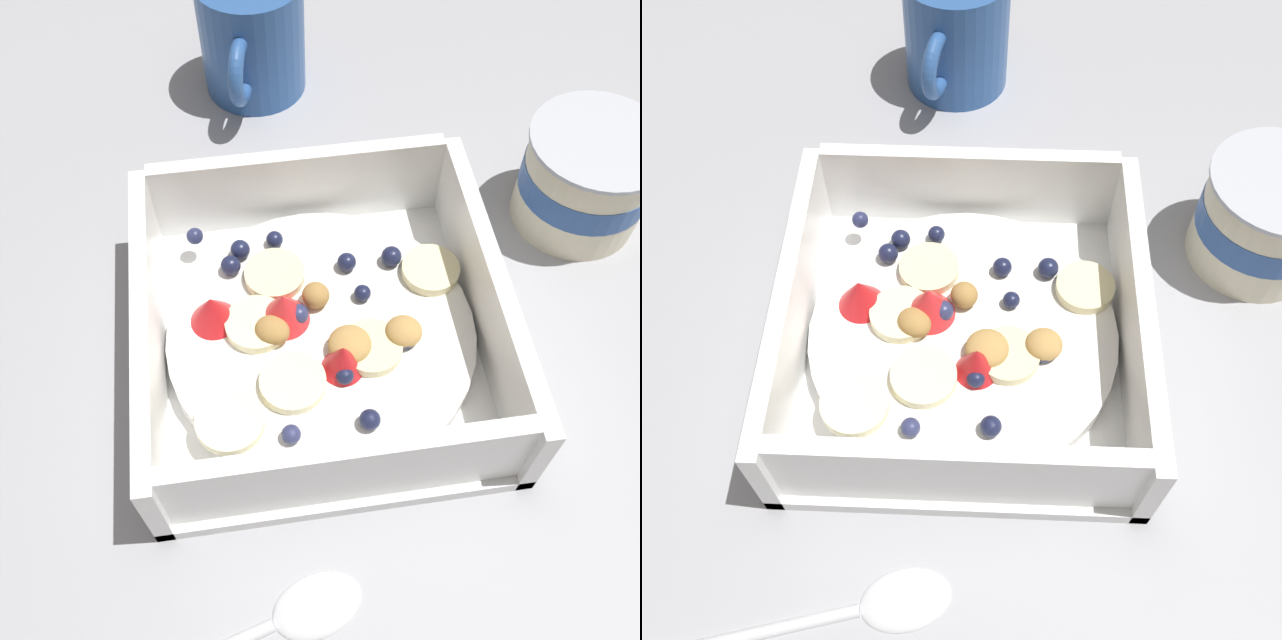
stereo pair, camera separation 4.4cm
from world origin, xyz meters
The scene contains 5 objects.
ground_plane centered at (0.00, 0.00, 0.00)m, with size 2.40×2.40×0.00m, color #9E9EA3.
fruit_bowl centered at (0.00, -0.01, 0.02)m, with size 0.21×0.21×0.07m.
spoon centered at (0.16, -0.06, 0.00)m, with size 0.06×0.17×0.01m.
yogurt_cup centered at (-0.09, 0.18, 0.04)m, with size 0.09×0.09×0.07m.
coffee_mug centered at (-0.26, -0.02, 0.05)m, with size 0.11×0.08×0.09m.
Camera 1 is at (0.23, -0.04, 0.40)m, focal length 41.18 mm.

